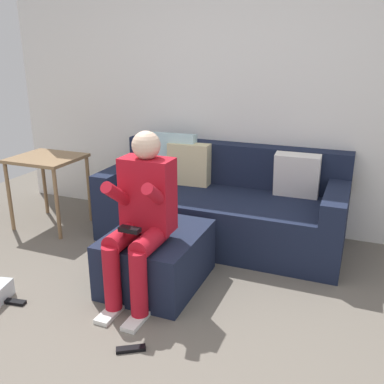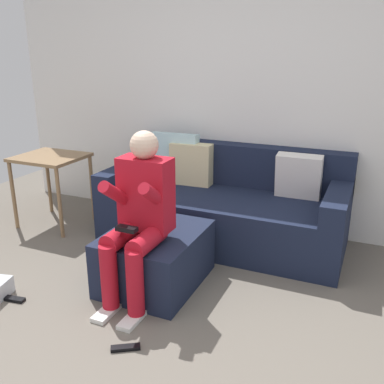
% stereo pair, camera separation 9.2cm
% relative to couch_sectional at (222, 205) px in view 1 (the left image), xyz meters
% --- Properties ---
extents(ground_plane, '(6.46, 6.46, 0.00)m').
position_rel_couch_sectional_xyz_m(ground_plane, '(0.03, -1.83, -0.32)').
color(ground_plane, '#6B6359').
extents(wall_back, '(4.97, 0.10, 2.57)m').
position_rel_couch_sectional_xyz_m(wall_back, '(0.03, 0.44, 0.97)').
color(wall_back, white).
rests_on(wall_back, ground_plane).
extents(couch_sectional, '(2.13, 0.91, 0.91)m').
position_rel_couch_sectional_xyz_m(couch_sectional, '(0.00, 0.00, 0.00)').
color(couch_sectional, '#192138').
rests_on(couch_sectional, ground_plane).
extents(ottoman, '(0.64, 0.79, 0.41)m').
position_rel_couch_sectional_xyz_m(ottoman, '(-0.18, -0.96, -0.11)').
color(ottoman, '#192138').
rests_on(ottoman, ground_plane).
extents(person_seated, '(0.36, 0.61, 1.16)m').
position_rel_couch_sectional_xyz_m(person_seated, '(-0.19, -1.16, 0.31)').
color(person_seated, red).
rests_on(person_seated, ground_plane).
extents(side_table, '(0.61, 0.55, 0.70)m').
position_rel_couch_sectional_xyz_m(side_table, '(-1.64, -0.35, 0.27)').
color(side_table, olive).
rests_on(side_table, ground_plane).
extents(remote_near_ottoman, '(0.17, 0.13, 0.02)m').
position_rel_couch_sectional_xyz_m(remote_near_ottoman, '(0.02, -1.71, -0.31)').
color(remote_near_ottoman, black).
rests_on(remote_near_ottoman, ground_plane).
extents(remote_by_storage_bin, '(0.18, 0.08, 0.02)m').
position_rel_couch_sectional_xyz_m(remote_by_storage_bin, '(-0.98, -1.58, -0.31)').
color(remote_by_storage_bin, black).
rests_on(remote_by_storage_bin, ground_plane).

